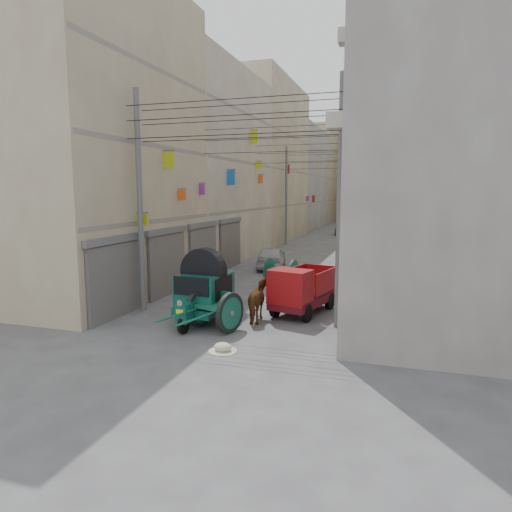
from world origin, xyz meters
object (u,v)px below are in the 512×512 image
at_px(distant_car_white, 271,257).
at_px(horse, 261,301).
at_px(mini_truck, 299,292).
at_px(second_cart, 281,270).
at_px(auto_rickshaw, 204,289).
at_px(distant_car_green, 345,228).
at_px(feed_sack, 223,347).
at_px(tonga_cart, 215,309).
at_px(distant_car_grey, 355,240).

bearing_deg(distant_car_white, horse, 92.78).
distance_m(mini_truck, second_cart, 5.68).
bearing_deg(distant_car_white, auto_rickshaw, 83.06).
xyz_separation_m(horse, distant_car_green, (-1.05, 33.03, -0.06)).
height_order(mini_truck, distant_car_white, mini_truck).
relative_size(auto_rickshaw, distant_car_white, 0.74).
distance_m(auto_rickshaw, feed_sack, 3.17).
distance_m(tonga_cart, distant_car_green, 34.42).
bearing_deg(distant_car_green, distant_car_grey, 99.25).
relative_size(auto_rickshaw, mini_truck, 0.83).
bearing_deg(mini_truck, second_cart, 124.52).
height_order(auto_rickshaw, horse, auto_rickshaw).
height_order(tonga_cart, distant_car_green, distant_car_green).
bearing_deg(feed_sack, tonga_cart, 118.94).
relative_size(tonga_cart, distant_car_green, 0.67).
bearing_deg(distant_car_green, mini_truck, 92.43).
bearing_deg(tonga_cart, feed_sack, -45.15).
relative_size(auto_rickshaw, horse, 1.64).
relative_size(tonga_cart, feed_sack, 6.09).
xyz_separation_m(tonga_cart, horse, (1.10, 1.40, 0.04)).
bearing_deg(distant_car_white, tonga_cart, 86.10).
height_order(horse, distant_car_white, horse).
bearing_deg(tonga_cart, distant_car_grey, 100.53).
xyz_separation_m(tonga_cart, feed_sack, (0.98, -1.77, -0.55)).
relative_size(mini_truck, feed_sack, 6.73).
distance_m(distant_car_white, distant_car_grey, 11.74).
bearing_deg(mini_truck, distant_car_white, 124.85).
distance_m(feed_sack, distant_car_green, 36.21).
bearing_deg(second_cart, distant_car_white, 122.72).
relative_size(mini_truck, distant_car_grey, 0.90).
relative_size(tonga_cart, mini_truck, 0.91).
relative_size(tonga_cart, distant_car_grey, 0.82).
height_order(feed_sack, distant_car_white, distant_car_white).
distance_m(auto_rickshaw, tonga_cart, 1.10).
height_order(tonga_cart, second_cart, tonga_cart).
relative_size(second_cart, distant_car_white, 0.42).
bearing_deg(horse, auto_rickshaw, 11.16).
height_order(tonga_cart, horse, horse).
bearing_deg(tonga_cart, distant_car_white, 113.06).
bearing_deg(distant_car_green, tonga_cart, 88.51).
xyz_separation_m(mini_truck, distant_car_green, (-2.13, 31.87, -0.19)).
xyz_separation_m(tonga_cart, mini_truck, (2.19, 2.55, 0.17)).
bearing_deg(horse, second_cart, -90.98).
xyz_separation_m(tonga_cart, distant_car_grey, (2.18, 23.14, -0.06)).
relative_size(mini_truck, distant_car_green, 0.75).
bearing_deg(tonga_cart, distant_car_green, 105.82).
bearing_deg(mini_truck, horse, -119.80).
bearing_deg(distant_car_white, second_cart, 100.74).
bearing_deg(tonga_cart, second_cart, 104.80).
height_order(auto_rickshaw, tonga_cart, auto_rickshaw).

